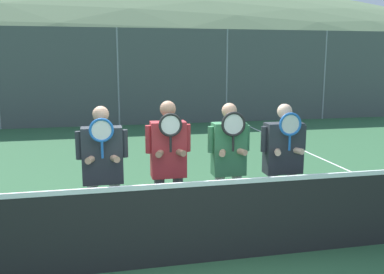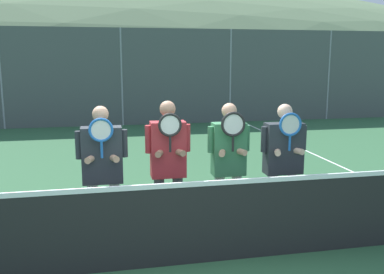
# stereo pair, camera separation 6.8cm
# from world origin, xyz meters

# --- Properties ---
(ground_plane) EXTENTS (120.00, 120.00, 0.00)m
(ground_plane) POSITION_xyz_m (0.00, 0.00, 0.00)
(ground_plane) COLOR #2D5B38
(hill_distant) EXTENTS (118.25, 65.70, 22.99)m
(hill_distant) POSITION_xyz_m (0.00, 55.07, 0.00)
(hill_distant) COLOR #5B7551
(hill_distant) RESTS_ON ground_plane
(clubhouse_building) EXTENTS (24.44, 5.50, 3.27)m
(clubhouse_building) POSITION_xyz_m (-1.04, 18.00, 1.65)
(clubhouse_building) COLOR beige
(clubhouse_building) RESTS_ON ground_plane
(fence_back) EXTENTS (23.66, 0.06, 3.37)m
(fence_back) POSITION_xyz_m (0.00, 10.67, 1.68)
(fence_back) COLOR gray
(fence_back) RESTS_ON ground_plane
(tennis_net) EXTENTS (11.80, 0.09, 1.08)m
(tennis_net) POSITION_xyz_m (0.00, 0.00, 0.50)
(tennis_net) COLOR gray
(tennis_net) RESTS_ON ground_plane
(court_line_right_sideline) EXTENTS (0.05, 16.00, 0.01)m
(court_line_right_sideline) POSITION_xyz_m (4.39, 3.00, 0.00)
(court_line_right_sideline) COLOR white
(court_line_right_sideline) RESTS_ON ground_plane
(player_leftmost) EXTENTS (0.61, 0.34, 1.78)m
(player_leftmost) POSITION_xyz_m (-0.68, 0.59, 1.05)
(player_leftmost) COLOR white
(player_leftmost) RESTS_ON ground_plane
(player_center_left) EXTENTS (0.56, 0.34, 1.82)m
(player_center_left) POSITION_xyz_m (0.12, 0.62, 1.06)
(player_center_left) COLOR #56565B
(player_center_left) RESTS_ON ground_plane
(player_center_right) EXTENTS (0.55, 0.34, 1.78)m
(player_center_right) POSITION_xyz_m (0.90, 0.63, 1.04)
(player_center_right) COLOR white
(player_center_right) RESTS_ON ground_plane
(player_rightmost) EXTENTS (0.63, 0.34, 1.76)m
(player_rightmost) POSITION_xyz_m (1.63, 0.59, 1.04)
(player_rightmost) COLOR white
(player_rightmost) RESTS_ON ground_plane
(car_left_of_center) EXTENTS (4.11, 2.05, 1.78)m
(car_left_of_center) POSITION_xyz_m (-1.89, 12.88, 0.91)
(car_left_of_center) COLOR #285638
(car_left_of_center) RESTS_ON ground_plane
(car_center) EXTENTS (4.32, 1.90, 1.69)m
(car_center) POSITION_xyz_m (3.13, 13.32, 0.87)
(car_center) COLOR slate
(car_center) RESTS_ON ground_plane
(car_right_of_center) EXTENTS (4.80, 2.08, 1.69)m
(car_right_of_center) POSITION_xyz_m (8.49, 12.95, 0.87)
(car_right_of_center) COLOR navy
(car_right_of_center) RESTS_ON ground_plane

